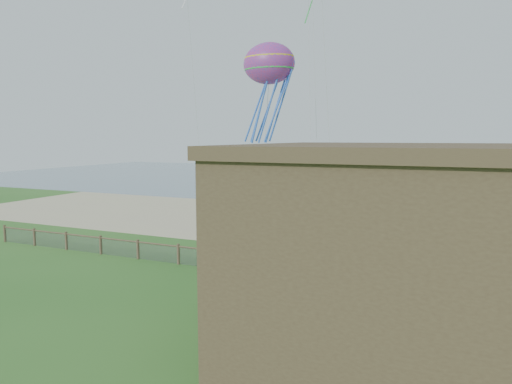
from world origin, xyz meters
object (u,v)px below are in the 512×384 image
Objects in this scene: motel at (482,268)px; octopus_kite at (269,91)px; chainlink_fence at (223,261)px; picnic_table at (255,273)px.

motel is 21.60m from octopus_kite.
octopus_kite is (-0.43, 8.19, 10.38)m from chainlink_fence.
chainlink_fence is 4.77× the size of octopus_kite.
chainlink_fence is at bearing 151.70° from motel.
octopus_kite reaches higher than motel.
chainlink_fence is 2.70m from picnic_table.
octopus_kite is (-13.43, 15.19, 7.43)m from motel.
picnic_table is 14.28m from octopus_kite.
chainlink_fence reaches higher than picnic_table.
octopus_kite is (-2.94, 9.19, 10.53)m from picnic_table.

